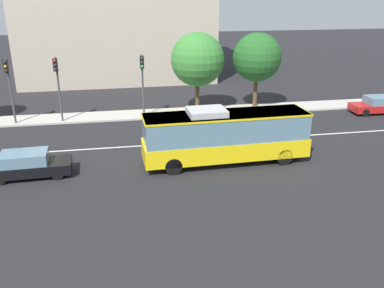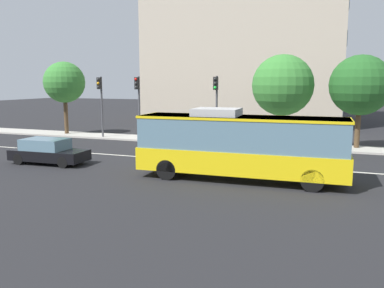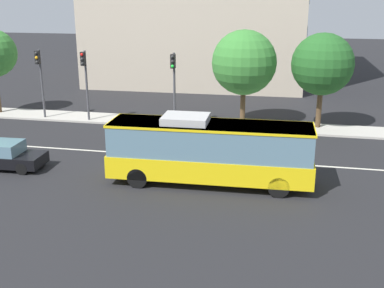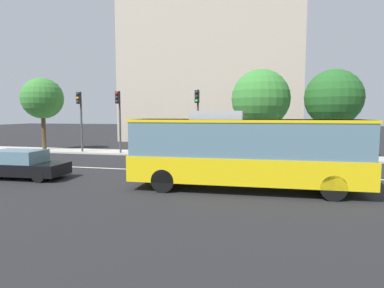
{
  "view_description": "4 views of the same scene",
  "coord_description": "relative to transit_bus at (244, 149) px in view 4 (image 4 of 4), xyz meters",
  "views": [
    {
      "loc": [
        -5.26,
        -26.09,
        9.91
      ],
      "look_at": [
        -1.26,
        -4.02,
        1.45
      ],
      "focal_mm": 38.11,
      "sensor_mm": 36.0,
      "label": 1
    },
    {
      "loc": [
        5.1,
        -22.07,
        4.68
      ],
      "look_at": [
        -1.86,
        -3.06,
        1.53
      ],
      "focal_mm": 36.79,
      "sensor_mm": 36.0,
      "label": 2
    },
    {
      "loc": [
        4.51,
        -25.78,
        9.15
      ],
      "look_at": [
        -0.1,
        -3.32,
        1.89
      ],
      "focal_mm": 44.99,
      "sensor_mm": 36.0,
      "label": 3
    },
    {
      "loc": [
        1.69,
        -17.57,
        3.33
      ],
      "look_at": [
        -1.44,
        -3.98,
        2.01
      ],
      "focal_mm": 29.65,
      "sensor_mm": 36.0,
      "label": 4
    }
  ],
  "objects": [
    {
      "name": "ground_plane",
      "position": [
        -0.85,
        3.7,
        -1.81
      ],
      "size": [
        160.0,
        160.0,
        0.0
      ],
      "primitive_type": "plane",
      "color": "black"
    },
    {
      "name": "sidewalk_kerb",
      "position": [
        -0.85,
        11.02,
        -1.74
      ],
      "size": [
        80.0,
        2.74,
        0.14
      ],
      "primitive_type": "cube",
      "color": "#B2ADA3",
      "rests_on": "ground_plane"
    },
    {
      "name": "lane_centre_line",
      "position": [
        -0.85,
        3.7,
        -1.8
      ],
      "size": [
        76.0,
        0.16,
        0.01
      ],
      "primitive_type": "cube",
      "color": "silver",
      "rests_on": "ground_plane"
    },
    {
      "name": "transit_bus",
      "position": [
        0.0,
        0.0,
        0.0
      ],
      "size": [
        10.07,
        2.8,
        3.46
      ],
      "rotation": [
        0.0,
        0.0,
        0.03
      ],
      "color": "yellow",
      "rests_on": "ground_plane"
    },
    {
      "name": "sedan_black",
      "position": [
        -11.44,
        -0.02,
        -1.09
      ],
      "size": [
        4.57,
        2.0,
        1.46
      ],
      "rotation": [
        0.0,
        0.0,
        0.04
      ],
      "color": "black",
      "rests_on": "ground_plane"
    },
    {
      "name": "traffic_light_near_corner",
      "position": [
        -4.23,
        10.07,
        1.75
      ],
      "size": [
        0.33,
        0.62,
        5.2
      ],
      "rotation": [
        0.0,
        0.0,
        -1.6
      ],
      "color": "#47474C",
      "rests_on": "ground_plane"
    },
    {
      "name": "traffic_light_mid_block",
      "position": [
        -10.76,
        10.0,
        1.75
      ],
      "size": [
        0.34,
        0.62,
        5.2
      ],
      "rotation": [
        0.0,
        0.0,
        -1.64
      ],
      "color": "#47474C",
      "rests_on": "ground_plane"
    },
    {
      "name": "traffic_light_far_corner",
      "position": [
        -14.32,
        10.07,
        1.75
      ],
      "size": [
        0.32,
        0.62,
        5.2
      ],
      "rotation": [
        0.0,
        0.0,
        -1.58
      ],
      "color": "#47474C",
      "rests_on": "ground_plane"
    },
    {
      "name": "street_tree_kerbside_left",
      "position": [
        0.48,
        11.34,
        2.69
      ],
      "size": [
        4.5,
        4.5,
        6.76
      ],
      "color": "#4C3823",
      "rests_on": "ground_plane"
    },
    {
      "name": "street_tree_kerbside_centre",
      "position": [
        -18.62,
        10.98,
        2.9
      ],
      "size": [
        3.64,
        3.64,
        6.56
      ],
      "color": "#4C3823",
      "rests_on": "ground_plane"
    },
    {
      "name": "street_tree_kerbside_right",
      "position": [
        5.76,
        11.49,
        2.7
      ],
      "size": [
        4.19,
        4.19,
        6.62
      ],
      "color": "#4C3823",
      "rests_on": "ground_plane"
    },
    {
      "name": "office_block_background",
      "position": [
        -6.0,
        30.56,
        8.39
      ],
      "size": [
        21.84,
        18.07,
        20.4
      ],
      "rotation": [
        0.0,
        0.0,
        0.02
      ],
      "color": "#B7A893",
      "rests_on": "ground_plane"
    }
  ]
}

